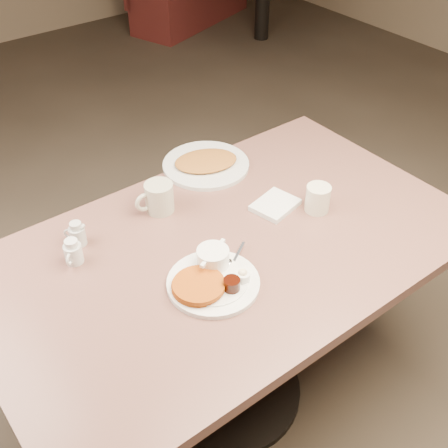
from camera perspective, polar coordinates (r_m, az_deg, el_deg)
room at (r=1.37m, az=0.54°, el=18.71°), size 7.04×8.04×2.84m
diner_table at (r=1.83m, az=0.38°, el=-6.16°), size 1.50×0.90×0.75m
main_plate at (r=1.58m, az=-1.27°, el=-5.38°), size 0.35×0.35×0.07m
coffee_mug_near at (r=1.85m, az=9.51°, el=2.64°), size 0.12×0.10×0.09m
napkin at (r=1.86m, az=5.19°, el=1.92°), size 0.16×0.14×0.02m
coffee_mug_far at (r=1.83m, az=-6.65°, el=2.66°), size 0.14×0.10×0.10m
creamer_left at (r=1.69m, az=-15.02°, el=-2.77°), size 0.07×0.07×0.08m
creamer_right at (r=1.75m, az=-14.63°, el=-1.01°), size 0.06×0.07×0.08m
hash_plate at (r=2.05m, az=-1.84°, el=6.13°), size 0.40×0.40×0.04m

